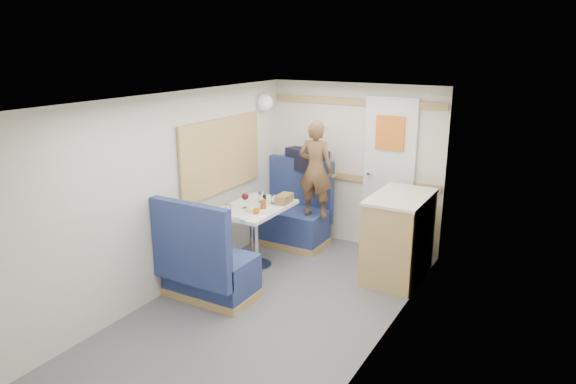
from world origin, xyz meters
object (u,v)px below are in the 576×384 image
Objects in this scene: tumbler_right at (273,199)px; person at (316,169)px; tumbler_mid at (262,197)px; wine_glass at (245,197)px; salt_grinder at (262,203)px; tray at (248,214)px; orange_fruit at (257,210)px; tumbler_left at (228,210)px; beer_glass at (263,204)px; dinette_table at (255,219)px; bread_loaf at (284,199)px; dome_light at (265,102)px; pepper_grinder at (264,199)px; cheese_block at (251,210)px; duffel_bag at (307,160)px; bench_far at (293,220)px; bench_near at (207,270)px; galley_counter at (398,236)px.

person is at bearing 66.62° from tumbler_right.
person is 0.74m from tumbler_mid.
salt_grinder is (0.13, 0.13, -0.08)m from wine_glass.
orange_fruit is (0.08, 0.04, 0.04)m from tray.
beer_glass is at bearing 59.99° from tumbler_left.
dinette_table is 3.87× the size of bread_loaf.
wine_glass reaches higher than orange_fruit.
dome_light is 1.99× the size of tumbler_right.
pepper_grinder is 0.11m from salt_grinder.
bread_loaf is (0.12, 0.50, 0.01)m from cheese_block.
duffel_bag is at bearing 88.94° from pepper_grinder.
tumbler_right is 0.17m from salt_grinder.
cheese_block is 0.63× the size of wine_glass.
dome_light is at bearing 117.81° from orange_fruit.
bench_far is 9.97× the size of cheese_block.
duffel_bag is at bearing 93.94° from tumbler_right.
duffel_bag is 2.32× the size of bread_loaf.
tumbler_mid is at bearing 126.91° from beer_glass.
person is 1.05m from orange_fruit.
pepper_grinder reaches higher than salt_grinder.
tumbler_mid is (-0.08, -0.95, -0.25)m from duffel_bag.
person is 16.19× the size of orange_fruit.
bench_near reaches higher than bread_loaf.
beer_glass is at bearing -59.33° from dome_light.
tumbler_right reaches higher than dinette_table.
dinette_table is 9.18× the size of tumbler_right.
dome_light is 2.28m from galley_counter.
bench_far is at bearing -83.70° from duffel_bag.
tumbler_mid reaches higher than tray.
wine_glass is 0.71× the size of bread_loaf.
orange_fruit is (0.58, -1.10, -0.98)m from dome_light.
wine_glass is (0.34, -0.95, -0.91)m from dome_light.
tray is at bearing 70.06° from person.
bench_far is 1.01m from beer_glass.
bench_far is 4.41× the size of bread_loaf.
tray is (0.11, -0.28, 0.16)m from dinette_table.
beer_glass is (0.21, 0.36, -0.01)m from tumbler_left.
beer_glass reaches higher than tray.
wine_glass is at bearing -133.73° from salt_grinder.
salt_grinder is at bearing -106.59° from tumbler_right.
galley_counter reaches higher than orange_fruit.
cheese_block is (-0.08, 0.02, -0.02)m from orange_fruit.
bench_far is 14.82× the size of orange_fruit.
dome_light is 1.90× the size of cheese_block.
person reaches higher than bench_far.
tumbler_left is (-0.19, -0.14, 0.02)m from cheese_block.
orange_fruit is at bearing -52.70° from dinette_table.
bench_near is at bearing -107.16° from orange_fruit.
dinette_table is 8.46× the size of tumbler_left.
bread_loaf is at bearing 53.29° from wine_glass.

